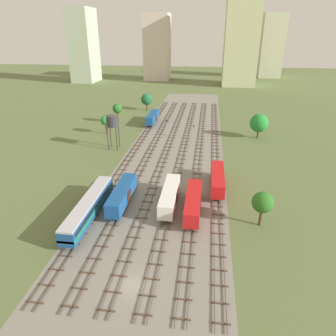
% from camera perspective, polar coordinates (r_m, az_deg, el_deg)
% --- Properties ---
extents(ground_plane, '(480.00, 480.00, 0.00)m').
position_cam_1_polar(ground_plane, '(92.93, 1.56, 3.93)').
color(ground_plane, '#5B6B3D').
extents(ballast_bed, '(27.70, 176.00, 0.01)m').
position_cam_1_polar(ballast_bed, '(92.93, 1.56, 3.93)').
color(ballast_bed, gray).
rests_on(ballast_bed, ground).
extents(track_far_left, '(2.40, 126.00, 0.29)m').
position_cam_1_polar(track_far_left, '(95.68, -5.47, 4.51)').
color(track_far_left, '#47382D').
rests_on(track_far_left, ground).
extents(track_left, '(2.40, 126.00, 0.29)m').
position_cam_1_polar(track_left, '(94.76, -2.67, 4.40)').
color(track_left, '#47382D').
rests_on(track_left, ground).
extents(track_centre_left, '(2.40, 126.00, 0.29)m').
position_cam_1_polar(track_centre_left, '(94.07, 0.19, 4.28)').
color(track_centre_left, '#47382D').
rests_on(track_centre_left, ground).
extents(track_centre, '(2.40, 126.00, 0.29)m').
position_cam_1_polar(track_centre, '(93.62, 3.07, 4.15)').
color(track_centre, '#47382D').
rests_on(track_centre, ground).
extents(track_centre_right, '(2.40, 126.00, 0.29)m').
position_cam_1_polar(track_centre_right, '(93.40, 5.98, 4.00)').
color(track_centre_right, '#47382D').
rests_on(track_centre_right, ground).
extents(track_right, '(2.40, 126.00, 0.29)m').
position_cam_1_polar(track_right, '(93.43, 8.89, 3.84)').
color(track_right, '#47382D').
rests_on(track_right, ground).
extents(diesel_railcar_far_left_nearest, '(2.96, 20.50, 3.80)m').
position_cam_1_polar(diesel_railcar_far_left_nearest, '(58.31, -14.63, -7.05)').
color(diesel_railcar_far_left_nearest, '#194C8C').
rests_on(diesel_railcar_far_left_nearest, ground).
extents(freight_boxcar_centre_right_near, '(2.87, 14.00, 3.60)m').
position_cam_1_polar(freight_boxcar_centre_right_near, '(58.46, 4.73, -6.34)').
color(freight_boxcar_centre_right_near, red).
rests_on(freight_boxcar_centre_right_near, ground).
extents(freight_boxcar_left_mid, '(2.87, 14.00, 3.60)m').
position_cam_1_polar(freight_boxcar_left_mid, '(61.50, -8.60, -4.91)').
color(freight_boxcar_left_mid, '#194C8C').
rests_on(freight_boxcar_left_mid, ground).
extents(freight_boxcar_centre_midfar, '(2.87, 14.00, 3.60)m').
position_cam_1_polar(freight_boxcar_centre_midfar, '(60.44, 0.33, -5.16)').
color(freight_boxcar_centre_midfar, white).
rests_on(freight_boxcar_centre_midfar, ground).
extents(freight_boxcar_right_far, '(2.87, 14.00, 3.60)m').
position_cam_1_polar(freight_boxcar_right_far, '(68.01, 9.23, -1.99)').
color(freight_boxcar_right_far, red).
rests_on(freight_boxcar_right_far, ground).
extents(freight_boxcar_far_left_farther, '(2.87, 14.00, 3.60)m').
position_cam_1_polar(freight_boxcar_far_left_farther, '(117.48, -2.93, 9.47)').
color(freight_boxcar_far_left_farther, '#194C8C').
rests_on(freight_boxcar_far_left_farther, ground).
extents(water_tower, '(3.66, 3.66, 10.58)m').
position_cam_1_polar(water_tower, '(90.53, -10.38, 8.70)').
color(water_tower, '#2D2826').
rests_on(water_tower, ground).
extents(signal_post_nearest, '(0.28, 0.47, 5.25)m').
position_cam_1_polar(signal_post_nearest, '(103.83, -0.33, 8.05)').
color(signal_post_nearest, gray).
rests_on(signal_post_nearest, ground).
extents(signal_post_near, '(0.28, 0.47, 4.97)m').
position_cam_1_polar(signal_post_near, '(99.43, 4.83, 7.14)').
color(signal_post_near, gray).
rests_on(signal_post_near, ground).
extents(lineside_tree_0, '(3.82, 3.82, 6.63)m').
position_cam_1_polar(lineside_tree_0, '(56.18, 17.28, -6.19)').
color(lineside_tree_0, '#4C331E').
rests_on(lineside_tree_0, ground).
extents(lineside_tree_1, '(3.64, 3.64, 7.41)m').
position_cam_1_polar(lineside_tree_1, '(118.86, -9.46, 10.87)').
color(lineside_tree_1, '#4C331E').
rests_on(lineside_tree_1, ground).
extents(lineside_tree_2, '(5.93, 5.93, 8.02)m').
position_cam_1_polar(lineside_tree_2, '(104.07, 16.67, 8.05)').
color(lineside_tree_2, '#4C331E').
rests_on(lineside_tree_2, ground).
extents(lineside_tree_3, '(5.01, 5.01, 7.40)m').
position_cam_1_polar(lineside_tree_3, '(138.32, -4.02, 12.70)').
color(lineside_tree_3, '#4C331E').
rests_on(lineside_tree_3, ground).
extents(lineside_tree_4, '(3.36, 3.36, 6.36)m').
position_cam_1_polar(lineside_tree_4, '(106.48, -11.63, 8.69)').
color(lineside_tree_4, '#4C331E').
rests_on(lineside_tree_4, ground).
extents(skyline_tower_0, '(14.69, 21.50, 46.92)m').
position_cam_1_polar(skyline_tower_0, '(230.51, -15.49, 21.14)').
color(skyline_tower_0, '#B5C6AA').
rests_on(skyline_tower_0, ground).
extents(skyline_tower_1, '(17.34, 20.03, 44.16)m').
position_cam_1_polar(skyline_tower_1, '(233.30, -2.01, 21.61)').
color(skyline_tower_1, beige).
rests_on(skyline_tower_1, ground).
extents(skyline_tower_2, '(20.39, 23.15, 59.57)m').
position_cam_1_polar(skyline_tower_2, '(212.17, 13.56, 22.86)').
color(skyline_tower_2, beige).
rests_on(skyline_tower_2, ground).
extents(skyline_tower_3, '(16.45, 17.47, 44.96)m').
position_cam_1_polar(skyline_tower_3, '(258.58, 18.75, 20.79)').
color(skyline_tower_3, beige).
rests_on(skyline_tower_3, ground).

